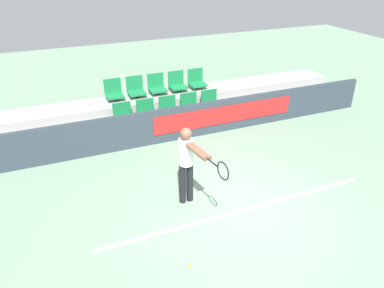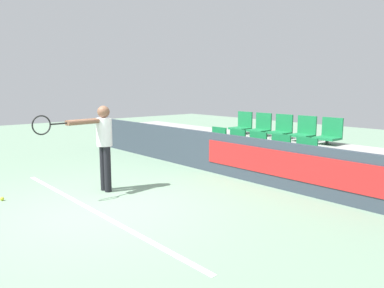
{
  "view_description": "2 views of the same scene",
  "coord_description": "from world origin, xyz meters",
  "px_view_note": "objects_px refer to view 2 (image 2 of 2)",
  "views": [
    {
      "loc": [
        -3.1,
        -5.09,
        4.51
      ],
      "look_at": [
        -0.33,
        1.48,
        0.75
      ],
      "focal_mm": 35.0,
      "sensor_mm": 36.0,
      "label": 1
    },
    {
      "loc": [
        5.42,
        -2.68,
        1.96
      ],
      "look_at": [
        0.08,
        1.95,
        0.86
      ],
      "focal_mm": 35.0,
      "sensor_mm": 36.0,
      "label": 2
    }
  ],
  "objects_px": {
    "stadium_chair_2": "(255,147)",
    "stadium_chair_3": "(278,151)",
    "stadium_chair_1": "(234,144)",
    "stadium_chair_9": "(329,134)",
    "stadium_chair_8": "(304,131)",
    "tennis_player": "(101,140)",
    "stadium_chair_7": "(281,129)",
    "stadium_chair_6": "(261,127)",
    "stadium_chair_0": "(216,141)",
    "stadium_chair_4": "(303,155)",
    "tennis_ball": "(2,199)",
    "stadium_chair_5": "(242,125)"
  },
  "relations": [
    {
      "from": "stadium_chair_1",
      "to": "stadium_chair_2",
      "type": "relative_size",
      "value": 1.0
    },
    {
      "from": "stadium_chair_0",
      "to": "stadium_chair_1",
      "type": "height_order",
      "value": "same"
    },
    {
      "from": "stadium_chair_6",
      "to": "stadium_chair_0",
      "type": "bearing_deg",
      "value": -122.67
    },
    {
      "from": "stadium_chair_1",
      "to": "stadium_chair_7",
      "type": "distance_m",
      "value": 1.22
    },
    {
      "from": "stadium_chair_9",
      "to": "tennis_ball",
      "type": "xyz_separation_m",
      "value": [
        -2.71,
        -5.98,
        -0.9
      ]
    },
    {
      "from": "stadium_chair_8",
      "to": "tennis_player",
      "type": "bearing_deg",
      "value": -108.29
    },
    {
      "from": "stadium_chair_5",
      "to": "stadium_chair_8",
      "type": "xyz_separation_m",
      "value": [
        1.89,
        0.0,
        0.0
      ]
    },
    {
      "from": "stadium_chair_2",
      "to": "stadium_chair_6",
      "type": "height_order",
      "value": "stadium_chair_6"
    },
    {
      "from": "stadium_chair_7",
      "to": "tennis_ball",
      "type": "distance_m",
      "value": 6.22
    },
    {
      "from": "stadium_chair_3",
      "to": "stadium_chair_5",
      "type": "height_order",
      "value": "stadium_chair_5"
    },
    {
      "from": "stadium_chair_1",
      "to": "stadium_chair_5",
      "type": "height_order",
      "value": "stadium_chair_5"
    },
    {
      "from": "stadium_chair_2",
      "to": "stadium_chair_7",
      "type": "bearing_deg",
      "value": 90.0
    },
    {
      "from": "stadium_chair_2",
      "to": "stadium_chair_1",
      "type": "bearing_deg",
      "value": 180.0
    },
    {
      "from": "stadium_chair_2",
      "to": "tennis_ball",
      "type": "bearing_deg",
      "value": -106.19
    },
    {
      "from": "tennis_ball",
      "to": "stadium_chair_1",
      "type": "bearing_deg",
      "value": 80.69
    },
    {
      "from": "stadium_chair_1",
      "to": "stadium_chair_9",
      "type": "bearing_deg",
      "value": 27.46
    },
    {
      "from": "stadium_chair_0",
      "to": "stadium_chair_2",
      "type": "bearing_deg",
      "value": 0.0
    },
    {
      "from": "stadium_chair_1",
      "to": "stadium_chair_3",
      "type": "bearing_deg",
      "value": 0.0
    },
    {
      "from": "stadium_chair_4",
      "to": "stadium_chair_8",
      "type": "xyz_separation_m",
      "value": [
        -0.63,
        0.98,
        0.35
      ]
    },
    {
      "from": "stadium_chair_1",
      "to": "tennis_player",
      "type": "relative_size",
      "value": 0.36
    },
    {
      "from": "stadium_chair_7",
      "to": "stadium_chair_8",
      "type": "bearing_deg",
      "value": 0.0
    },
    {
      "from": "stadium_chair_6",
      "to": "stadium_chair_3",
      "type": "bearing_deg",
      "value": -37.94
    },
    {
      "from": "stadium_chair_5",
      "to": "stadium_chair_6",
      "type": "height_order",
      "value": "same"
    },
    {
      "from": "stadium_chair_0",
      "to": "stadium_chair_7",
      "type": "relative_size",
      "value": 1.0
    },
    {
      "from": "stadium_chair_5",
      "to": "stadium_chair_7",
      "type": "bearing_deg",
      "value": 0.0
    },
    {
      "from": "stadium_chair_0",
      "to": "stadium_chair_6",
      "type": "distance_m",
      "value": 1.22
    },
    {
      "from": "stadium_chair_2",
      "to": "stadium_chair_7",
      "type": "distance_m",
      "value": 1.05
    },
    {
      "from": "stadium_chair_8",
      "to": "stadium_chair_3",
      "type": "bearing_deg",
      "value": -90.0
    },
    {
      "from": "stadium_chair_4",
      "to": "tennis_ball",
      "type": "xyz_separation_m",
      "value": [
        -2.71,
        -4.99,
        -0.55
      ]
    },
    {
      "from": "stadium_chair_1",
      "to": "tennis_ball",
      "type": "relative_size",
      "value": 8.77
    },
    {
      "from": "stadium_chair_2",
      "to": "stadium_chair_3",
      "type": "xyz_separation_m",
      "value": [
        0.63,
        0.0,
        0.0
      ]
    },
    {
      "from": "stadium_chair_5",
      "to": "stadium_chair_8",
      "type": "distance_m",
      "value": 1.89
    },
    {
      "from": "stadium_chair_5",
      "to": "tennis_ball",
      "type": "distance_m",
      "value": 6.05
    },
    {
      "from": "stadium_chair_5",
      "to": "stadium_chair_7",
      "type": "xyz_separation_m",
      "value": [
        1.26,
        0.0,
        0.0
      ]
    },
    {
      "from": "stadium_chair_0",
      "to": "stadium_chair_9",
      "type": "distance_m",
      "value": 2.73
    },
    {
      "from": "stadium_chair_0",
      "to": "stadium_chair_9",
      "type": "xyz_separation_m",
      "value": [
        2.53,
        0.98,
        0.35
      ]
    },
    {
      "from": "tennis_ball",
      "to": "stadium_chair_4",
      "type": "bearing_deg",
      "value": 61.49
    },
    {
      "from": "stadium_chair_0",
      "to": "tennis_player",
      "type": "xyz_separation_m",
      "value": [
        0.44,
        -3.41,
        0.4
      ]
    },
    {
      "from": "stadium_chair_2",
      "to": "stadium_chair_9",
      "type": "relative_size",
      "value": 1.0
    },
    {
      "from": "stadium_chair_5",
      "to": "stadium_chair_2",
      "type": "bearing_deg",
      "value": -37.94
    },
    {
      "from": "stadium_chair_2",
      "to": "stadium_chair_3",
      "type": "height_order",
      "value": "same"
    },
    {
      "from": "stadium_chair_8",
      "to": "stadium_chair_9",
      "type": "relative_size",
      "value": 1.0
    },
    {
      "from": "stadium_chair_3",
      "to": "stadium_chair_8",
      "type": "distance_m",
      "value": 1.05
    },
    {
      "from": "stadium_chair_6",
      "to": "stadium_chair_7",
      "type": "relative_size",
      "value": 1.0
    },
    {
      "from": "stadium_chair_8",
      "to": "stadium_chair_1",
      "type": "bearing_deg",
      "value": -142.06
    },
    {
      "from": "stadium_chair_4",
      "to": "stadium_chair_5",
      "type": "height_order",
      "value": "stadium_chair_5"
    },
    {
      "from": "stadium_chair_8",
      "to": "tennis_player",
      "type": "distance_m",
      "value": 4.63
    },
    {
      "from": "stadium_chair_6",
      "to": "stadium_chair_8",
      "type": "bearing_deg",
      "value": 0.0
    },
    {
      "from": "stadium_chair_4",
      "to": "tennis_ball",
      "type": "height_order",
      "value": "stadium_chair_4"
    },
    {
      "from": "stadium_chair_1",
      "to": "stadium_chair_6",
      "type": "height_order",
      "value": "stadium_chair_6"
    }
  ]
}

